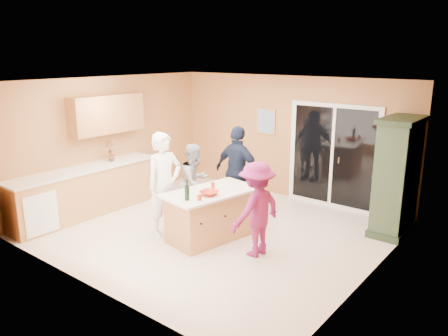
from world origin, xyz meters
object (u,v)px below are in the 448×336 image
Objects in this scene: green_hutch at (397,178)px; woman_white at (165,185)px; kitchen_island at (211,216)px; woman_magenta at (257,209)px; woman_grey at (195,182)px; woman_navy at (238,171)px.

green_hutch is 3.96m from woman_white.
green_hutch is at bearing -38.32° from woman_white.
kitchen_island is 1.16× the size of woman_magenta.
woman_grey is 0.98× the size of woman_magenta.
woman_white is at bearing -140.30° from green_hutch.
green_hutch is 1.39× the size of woman_grey.
woman_white is 1.23× the size of woman_grey.
woman_navy is at bearing -3.26° from woman_white.
woman_magenta is (1.72, -0.51, 0.01)m from woman_grey.
woman_white is 0.85m from woman_grey.
woman_magenta is (-1.38, -2.21, -0.24)m from green_hutch.
woman_grey is at bearing -151.34° from green_hutch.
woman_white is 1.70m from woman_magenta.
woman_magenta is (1.24, -1.20, -0.13)m from woman_navy.
woman_grey reaches higher than kitchen_island.
kitchen_island is 0.94m from woman_white.
woman_grey is (-3.11, -1.70, -0.26)m from green_hutch.
kitchen_island is at bearing -137.02° from green_hutch.
woman_white reaches higher than kitchen_island.
woman_navy reaches higher than woman_grey.
woman_magenta is at bearing 136.81° from woman_navy.
woman_magenta is (0.95, -0.04, 0.35)m from kitchen_island.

